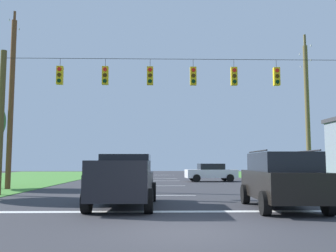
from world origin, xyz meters
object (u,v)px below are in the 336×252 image
(overhead_signal_span, at_px, (173,110))
(distant_car_crossing_white, at_px, (211,172))
(utility_pole_mid_right, at_px, (307,111))
(suv_black, at_px, (281,179))
(pickup_truck, at_px, (124,180))
(utility_pole_near_left, at_px, (11,101))

(overhead_signal_span, bearing_deg, distant_car_crossing_white, 73.88)
(utility_pole_mid_right, bearing_deg, suv_black, -117.01)
(pickup_truck, height_order, utility_pole_mid_right, utility_pole_mid_right)
(pickup_truck, xyz_separation_m, suv_black, (5.63, -0.97, 0.09))
(distant_car_crossing_white, height_order, utility_pole_near_left, utility_pole_near_left)
(utility_pole_mid_right, height_order, utility_pole_near_left, utility_pole_near_left)
(pickup_truck, distance_m, utility_pole_near_left, 12.65)
(overhead_signal_span, height_order, utility_pole_near_left, utility_pole_near_left)
(distant_car_crossing_white, bearing_deg, pickup_truck, -108.03)
(pickup_truck, xyz_separation_m, utility_pole_near_left, (-7.90, 8.82, 4.47))
(utility_pole_near_left, bearing_deg, overhead_signal_span, -22.51)
(suv_black, relative_size, distant_car_crossing_white, 1.10)
(pickup_truck, bearing_deg, utility_pole_near_left, 131.86)
(distant_car_crossing_white, xyz_separation_m, utility_pole_near_left, (-13.64, -8.81, 4.65))
(overhead_signal_span, distance_m, distant_car_crossing_white, 13.90)
(overhead_signal_span, relative_size, utility_pole_near_left, 1.59)
(utility_pole_near_left, bearing_deg, pickup_truck, -48.14)
(distant_car_crossing_white, relative_size, utility_pole_near_left, 0.40)
(pickup_truck, bearing_deg, utility_pole_mid_right, 40.27)
(distant_car_crossing_white, bearing_deg, suv_black, -90.32)
(suv_black, distance_m, distant_car_crossing_white, 18.60)
(pickup_truck, bearing_deg, overhead_signal_span, 66.97)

